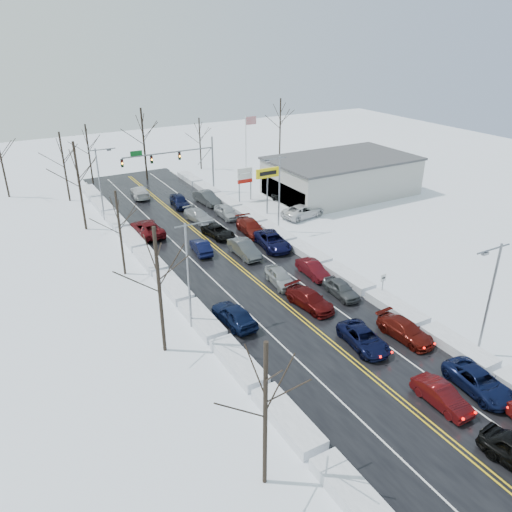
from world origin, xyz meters
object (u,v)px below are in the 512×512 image
traffic_signal_mast (179,159)px  oncoming_car_0 (201,253)px  tires_plus_sign (267,176)px  flagpole (247,144)px  dealership_building (341,176)px

traffic_signal_mast → oncoming_car_0: traffic_signal_mast is taller
tires_plus_sign → flagpole: size_ratio=0.60×
oncoming_car_0 → flagpole: bearing=-122.0°
tires_plus_sign → dealership_building: bearing=8.5°
traffic_signal_mast → dealership_building: size_ratio=0.65×
tires_plus_sign → dealership_building: size_ratio=0.29×
flagpole → traffic_signal_mast: bearing=-170.3°
tires_plus_sign → flagpole: flagpole is taller
traffic_signal_mast → flagpole: flagpole is taller
traffic_signal_mast → dealership_building: bearing=-25.9°
traffic_signal_mast → tires_plus_sign: (7.05, -12.00, -0.49)m
tires_plus_sign → dealership_building: tires_plus_sign is taller
traffic_signal_mast → oncoming_car_0: (-5.39, -19.09, -5.48)m
traffic_signal_mast → oncoming_car_0: 20.58m
dealership_building → oncoming_car_0: 27.60m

